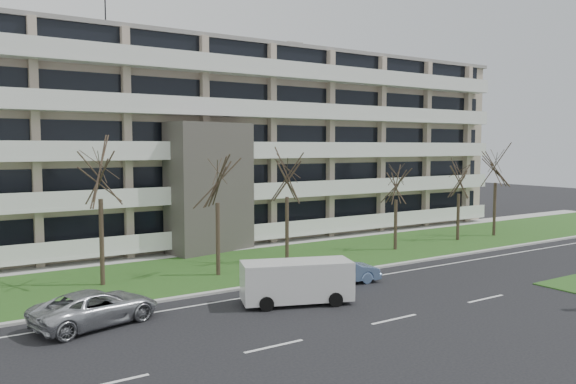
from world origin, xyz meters
TOP-DOWN VIEW (x-y plane):
  - ground at (0.00, 0.00)m, footprint 160.00×160.00m
  - grass_verge at (0.00, 13.00)m, footprint 90.00×10.00m
  - curb at (0.00, 8.00)m, footprint 90.00×0.35m
  - sidewalk at (0.00, 18.50)m, footprint 90.00×2.00m
  - lane_edge_line at (0.00, 6.50)m, footprint 90.00×0.12m
  - apartment_building at (-0.01, 25.32)m, footprint 60.50×15.10m
  - silver_pickup at (-10.88, 6.15)m, footprint 5.65×3.66m
  - blue_sedan at (2.02, 6.20)m, footprint 4.37×2.11m
  - white_van at (-2.08, 4.29)m, footprint 5.48×3.54m
  - tree_2 at (-8.94, 12.64)m, footprint 4.12×4.12m
  - tree_3 at (-2.79, 11.42)m, footprint 3.74×3.74m
  - tree_4 at (2.34, 12.17)m, footprint 3.76×3.76m
  - tree_5 at (11.29, 11.84)m, footprint 3.21×3.21m
  - tree_6 at (18.30, 12.23)m, footprint 3.28×3.28m
  - tree_7 at (22.55, 12.09)m, footprint 3.93×3.93m

SIDE VIEW (x-z plane):
  - ground at x=0.00m, z-range 0.00..0.00m
  - lane_edge_line at x=0.00m, z-range 0.00..0.01m
  - grass_verge at x=0.00m, z-range 0.00..0.06m
  - sidewalk at x=0.00m, z-range 0.00..0.08m
  - curb at x=0.00m, z-range 0.00..0.12m
  - blue_sedan at x=2.02m, z-range 0.00..1.38m
  - silver_pickup at x=-10.88m, z-range 0.00..1.45m
  - white_van at x=-2.08m, z-range 0.20..2.19m
  - tree_5 at x=11.29m, z-range 1.78..8.20m
  - tree_6 at x=18.30m, z-range 1.82..8.38m
  - tree_3 at x=-2.79m, z-range 2.07..9.55m
  - tree_4 at x=2.34m, z-range 2.09..9.62m
  - tree_7 at x=22.55m, z-range 2.18..10.05m
  - tree_2 at x=-8.94m, z-range 2.29..10.53m
  - apartment_building at x=-0.01m, z-range -1.76..16.99m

